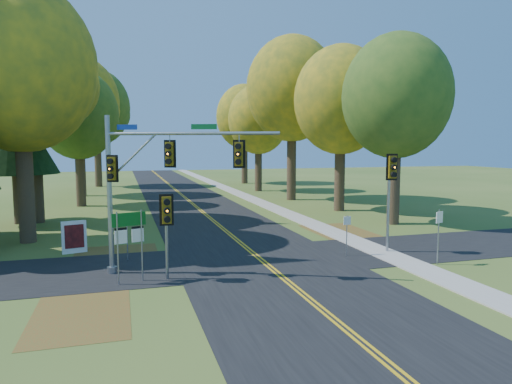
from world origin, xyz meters
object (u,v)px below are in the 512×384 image
object	(u,v)px
traffic_mast	(150,173)
east_signal_pole	(391,178)
route_sign_cluster	(129,232)
info_kiosk	(74,237)

from	to	relation	value
traffic_mast	east_signal_pole	size ratio (longest dim) A/B	1.34
traffic_mast	route_sign_cluster	world-z (taller)	traffic_mast
route_sign_cluster	east_signal_pole	bearing A→B (deg)	-10.20
info_kiosk	east_signal_pole	bearing A→B (deg)	-29.31
route_sign_cluster	traffic_mast	bearing A→B (deg)	25.39
traffic_mast	info_kiosk	world-z (taller)	traffic_mast
route_sign_cluster	info_kiosk	xyz separation A→B (m)	(-2.58, 5.88, -1.19)
east_signal_pole	route_sign_cluster	bearing A→B (deg)	-165.23
traffic_mast	east_signal_pole	bearing A→B (deg)	27.94
east_signal_pole	info_kiosk	size ratio (longest dim) A/B	3.05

